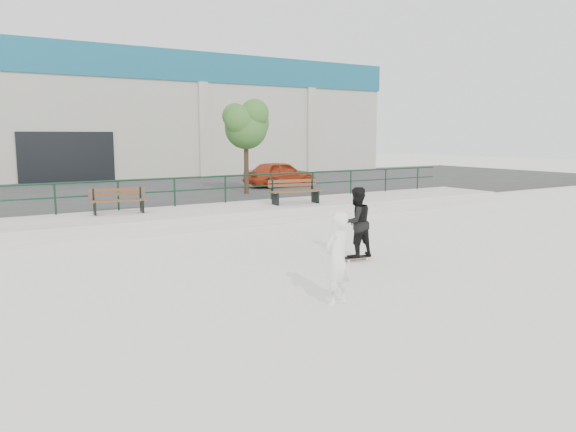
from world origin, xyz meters
TOP-DOWN VIEW (x-y plane):
  - ground at (0.00, 0.00)m, footprint 120.00×120.00m
  - ledge at (0.00, 9.50)m, footprint 30.00×3.00m
  - parking_strip at (0.00, 18.00)m, footprint 60.00×14.00m
  - railing at (-0.00, 10.80)m, footprint 28.00×0.06m
  - commercial_building at (-0.00, 31.99)m, footprint 44.20×16.33m
  - bench_left at (-1.21, 10.06)m, footprint 1.83×0.77m
  - bench_right at (5.04, 9.17)m, footprint 2.02×0.83m
  - tree at (5.25, 13.28)m, footprint 2.27×2.01m
  - red_car at (8.24, 15.39)m, footprint 3.76×1.69m
  - skateboard at (2.30, 2.26)m, footprint 0.80×0.30m
  - standing_skater at (2.30, 2.26)m, footprint 0.83×0.65m
  - seated_skater at (-0.30, -0.38)m, footprint 0.71×0.56m

SIDE VIEW (x-z plane):
  - ground at x=0.00m, z-range 0.00..0.00m
  - skateboard at x=2.30m, z-range 0.03..0.12m
  - ledge at x=0.00m, z-range 0.00..0.50m
  - parking_strip at x=0.00m, z-range 0.00..0.50m
  - seated_skater at x=-0.30m, z-range 0.00..1.70m
  - bench_left at x=-1.21m, z-range 0.50..1.32m
  - standing_skater at x=2.30m, z-range 0.09..1.79m
  - bench_right at x=5.04m, z-range 0.50..1.40m
  - red_car at x=8.24m, z-range 0.50..1.76m
  - railing at x=0.00m, z-range 0.73..1.76m
  - tree at x=5.25m, z-range 1.50..5.53m
  - commercial_building at x=0.00m, z-range 0.58..8.58m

